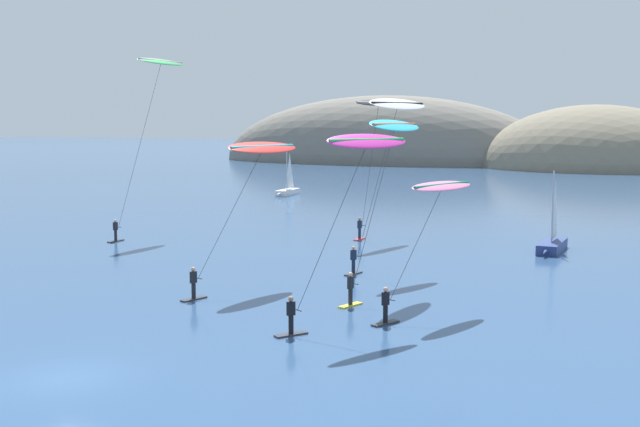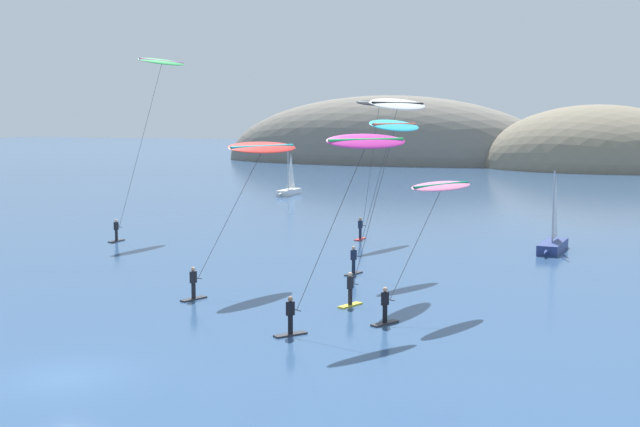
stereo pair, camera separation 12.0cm
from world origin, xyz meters
The scene contains 11 objects.
ground_plane centered at (0.00, 0.00, 0.00)m, with size 600.00×600.00×0.00m, color #2D4C75.
headland_island centered at (-25.05, 140.64, 0.00)m, with size 103.54×36.37×28.67m.
sailboat_near centered at (11.27, 35.63, 0.64)m, with size 1.43×5.89×5.70m.
sailboat_far centered at (-24.88, 65.10, 0.64)m, with size 1.77×5.94×5.70m.
kitesurfer_magenta centered at (6.42, 12.11, 7.50)m, with size 4.01×7.12×8.65m.
kitesurfer_green centered at (-19.30, 32.04, 12.82)m, with size 1.53×9.61×14.19m.
kitesurfer_red centered at (-2.04, 17.82, 7.21)m, with size 2.64×9.45×8.04m.
kitesurfer_cyan centered at (5.27, 19.42, 8.33)m, with size 1.95×8.81×9.29m.
kitesurfer_pink centered at (8.88, 15.81, 5.44)m, with size 3.01×7.45×6.27m.
kitesurfer_white centered at (3.12, 25.71, 9.43)m, with size 3.23×7.17×10.60m.
kitesurfer_black centered at (-2.60, 37.60, 9.68)m, with size 2.51×6.39×10.76m.
Camera 2 is at (20.19, -21.28, 9.23)m, focal length 45.00 mm.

